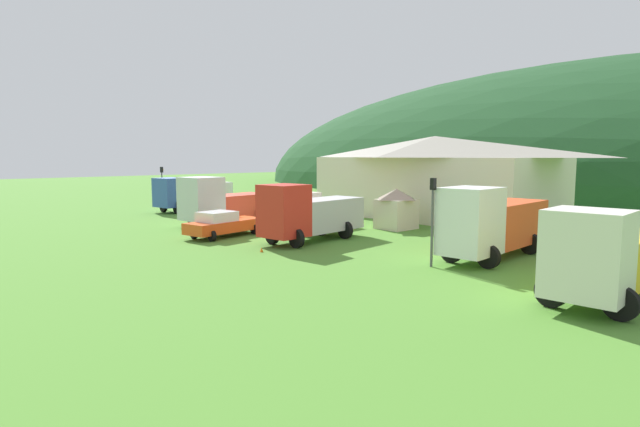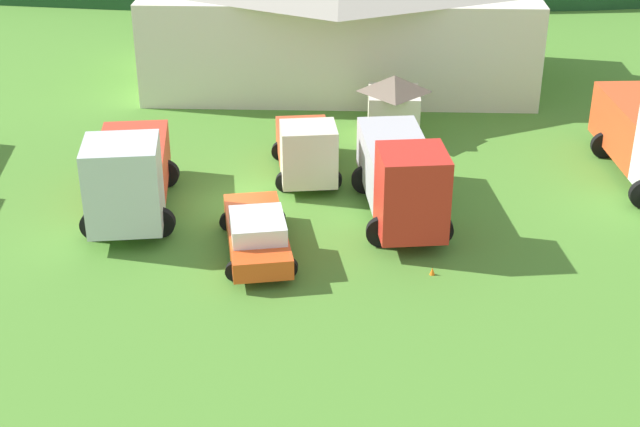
{
  "view_description": "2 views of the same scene",
  "coord_description": "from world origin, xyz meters",
  "views": [
    {
      "loc": [
        29.84,
        -20.38,
        5.18
      ],
      "look_at": [
        3.41,
        2.93,
        1.17
      ],
      "focal_mm": 28.7,
      "sensor_mm": 36.0,
      "label": 1
    },
    {
      "loc": [
        4.65,
        -31.39,
        15.69
      ],
      "look_at": [
        3.55,
        -1.9,
        0.74
      ],
      "focal_mm": 51.93,
      "sensor_mm": 36.0,
      "label": 2
    }
  ],
  "objects": [
    {
      "name": "ground_plane",
      "position": [
        0.0,
        0.0,
        0.0
      ],
      "size": [
        200.0,
        200.0,
        0.0
      ],
      "primitive_type": "plane",
      "color": "#4C842D"
    },
    {
      "name": "forested_hill_backdrop",
      "position": [
        0.0,
        58.54,
        0.0
      ],
      "size": [
        132.14,
        60.0,
        36.66
      ],
      "primitive_type": "ellipsoid",
      "color": "#1E4723",
      "rests_on": "ground"
    },
    {
      "name": "depot_building",
      "position": [
        3.94,
        15.25,
        3.49
      ],
      "size": [
        20.71,
        10.22,
        6.78
      ],
      "color": "silver",
      "rests_on": "ground"
    },
    {
      "name": "play_shed_cream",
      "position": [
        6.47,
        7.43,
        1.47
      ],
      "size": [
        2.41,
        2.58,
        2.84
      ],
      "color": "beige",
      "rests_on": "ground"
    },
    {
      "name": "box_truck_blue",
      "position": [
        -13.95,
        2.15,
        1.66
      ],
      "size": [
        3.86,
        7.57,
        3.16
      ],
      "rotation": [
        0.0,
        0.0,
        -1.44
      ],
      "color": "#3356AD",
      "rests_on": "ground"
    },
    {
      "name": "tow_truck_silver",
      "position": [
        -3.49,
        -0.92,
        1.75
      ],
      "size": [
        3.92,
        7.35,
        3.64
      ],
      "rotation": [
        0.0,
        0.0,
        -1.43
      ],
      "color": "silver",
      "rests_on": "ground"
    },
    {
      "name": "light_truck_cream",
      "position": [
        2.82,
        2.76,
        1.29
      ],
      "size": [
        3.03,
        5.44,
        2.69
      ],
      "rotation": [
        0.0,
        0.0,
        -1.44
      ],
      "color": "beige",
      "rests_on": "ground"
    },
    {
      "name": "crane_truck_red",
      "position": [
        6.48,
        -0.75,
        1.75
      ],
      "size": [
        3.61,
        7.48,
        3.53
      ],
      "rotation": [
        0.0,
        0.0,
        -1.45
      ],
      "color": "red",
      "rests_on": "ground"
    },
    {
      "name": "heavy_rig_white",
      "position": [
        16.52,
        2.8,
        1.87
      ],
      "size": [
        3.38,
        8.16,
        3.7
      ],
      "rotation": [
        0.0,
        0.0,
        -1.49
      ],
      "color": "white",
      "rests_on": "ground"
    },
    {
      "name": "heavy_rig_striped",
      "position": [
        23.17,
        -1.28,
        1.69
      ],
      "size": [
        3.56,
        6.94,
        3.44
      ],
      "rotation": [
        0.0,
        0.0,
        -1.48
      ],
      "color": "silver",
      "rests_on": "ground"
    },
    {
      "name": "service_pickup_orange",
      "position": [
        1.45,
        -3.62,
        0.83
      ],
      "size": [
        3.03,
        5.54,
        1.66
      ],
      "rotation": [
        0.0,
        0.0,
        -1.39
      ],
      "color": "#E84E1C",
      "rests_on": "ground"
    },
    {
      "name": "traffic_light_west",
      "position": [
        -17.34,
        0.85,
        2.51
      ],
      "size": [
        0.2,
        0.32,
        4.09
      ],
      "color": "#4C4C51",
      "rests_on": "ground"
    },
    {
      "name": "traffic_light_east",
      "position": [
        15.68,
        -0.95,
        2.55
      ],
      "size": [
        0.2,
        0.32,
        4.15
      ],
      "color": "#4C4C51",
      "rests_on": "ground"
    },
    {
      "name": "traffic_cone_near_pickup",
      "position": [
        -5.25,
        2.76,
        0.0
      ],
      "size": [
        0.36,
        0.36,
        0.5
      ],
      "primitive_type": "cone",
      "color": "orange",
      "rests_on": "ground"
    },
    {
      "name": "traffic_cone_mid_row",
      "position": [
        7.39,
        -4.79,
        0.0
      ],
      "size": [
        0.36,
        0.36,
        0.51
      ],
      "primitive_type": "cone",
      "color": "orange",
      "rests_on": "ground"
    }
  ]
}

